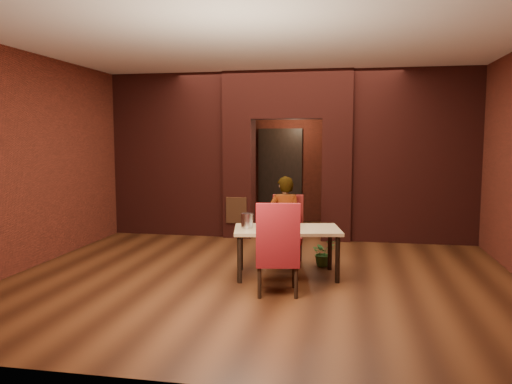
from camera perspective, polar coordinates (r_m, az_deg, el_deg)
floor at (r=7.91m, az=1.78°, el=-7.98°), size 8.00×8.00×0.00m
ceiling at (r=7.78m, az=1.87°, el=15.53°), size 7.00×8.00×0.04m
wall_back at (r=11.65m, az=4.80°, el=4.49°), size 7.00×0.04×3.20m
wall_front at (r=3.78m, az=-7.36°, el=1.12°), size 7.00×0.04×3.20m
wall_left at (r=8.91m, az=-21.08°, el=3.61°), size 0.04×8.00×3.20m
pillar_left at (r=9.85m, az=-1.90°, el=1.59°), size 0.55×0.55×2.30m
pillar_right at (r=9.62m, az=9.23°, el=1.41°), size 0.55×0.55×2.30m
lintel at (r=9.69m, az=3.67°, el=10.98°), size 2.45×0.55×0.90m
wing_wall_left at (r=10.22m, az=-9.69°, el=4.20°), size 2.28×0.35×3.20m
wing_wall_right at (r=9.67m, az=17.69°, el=3.89°), size 2.28×0.35×3.20m
vent_panel at (r=9.63m, az=-2.26°, el=-2.11°), size 0.40×0.03×0.50m
rear_door at (r=11.67m, az=2.79°, el=1.80°), size 0.90×0.08×2.10m
rear_door_frame at (r=11.63m, az=2.77°, el=1.78°), size 1.02×0.04×2.22m
dining_table at (r=7.06m, az=3.55°, el=-6.87°), size 1.58×1.08×0.68m
chair_far at (r=7.70m, az=3.56°, el=-4.37°), size 0.50×0.50×1.05m
chair_near at (r=6.24m, az=2.46°, el=-6.35°), size 0.61×0.61×1.16m
person_seated at (r=7.64m, az=3.31°, el=-3.27°), size 0.53×0.38×1.36m
wine_glass_a at (r=7.17m, az=2.59°, el=-3.04°), size 0.08×0.08×0.21m
wine_glass_b at (r=6.99m, az=4.48°, el=-3.38°), size 0.08×0.08×0.18m
wine_glass_c at (r=6.99m, az=4.48°, el=-3.29°), size 0.08×0.08×0.21m
tasting_sheet at (r=6.88m, az=2.50°, el=-4.28°), size 0.35×0.27×0.00m
wine_bucket at (r=6.97m, az=-1.02°, el=-3.29°), size 0.17×0.17×0.21m
water_bottle at (r=7.07m, az=0.45°, el=-2.77°), size 0.07×0.07×0.30m
potted_plant at (r=7.69m, az=7.70°, el=-6.88°), size 0.49×0.48×0.41m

